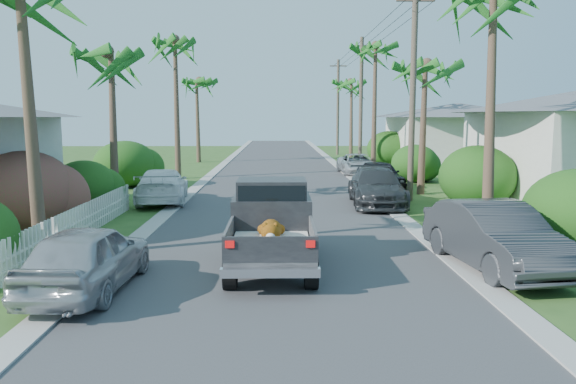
{
  "coord_description": "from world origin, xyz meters",
  "views": [
    {
      "loc": [
        -0.11,
        -10.98,
        3.59
      ],
      "look_at": [
        0.18,
        5.44,
        1.4
      ],
      "focal_mm": 35.0,
      "sensor_mm": 36.0,
      "label": 1
    }
  ],
  "objects_px": {
    "utility_pole_c": "(361,102)",
    "parked_car_lf": "(162,186)",
    "parked_car_rm": "(377,187)",
    "palm_r_c": "(376,47)",
    "palm_r_d": "(352,82)",
    "pickup_truck": "(272,222)",
    "palm_r_b": "(425,65)",
    "parked_car_rd": "(357,164)",
    "parked_car_rn": "(494,237)",
    "palm_l_c": "(175,41)",
    "parked_car_rf": "(380,175)",
    "utility_pole_d": "(338,107)",
    "utility_pole_b": "(413,93)",
    "parked_car_ln": "(87,258)",
    "palm_l_b": "(110,53)",
    "palm_l_d": "(197,81)",
    "house_right_far": "(457,137)"
  },
  "relations": [
    {
      "from": "palm_l_b",
      "to": "palm_r_c",
      "type": "bearing_deg",
      "value": 47.12
    },
    {
      "from": "pickup_truck",
      "to": "utility_pole_c",
      "type": "distance_m",
      "value": 26.25
    },
    {
      "from": "utility_pole_b",
      "to": "utility_pole_d",
      "type": "height_order",
      "value": "same"
    },
    {
      "from": "parked_car_rm",
      "to": "utility_pole_b",
      "type": "distance_m",
      "value": 4.4
    },
    {
      "from": "parked_car_rm",
      "to": "palm_r_b",
      "type": "xyz_separation_m",
      "value": [
        2.68,
        3.28,
        5.21
      ]
    },
    {
      "from": "parked_car_rn",
      "to": "house_right_far",
      "type": "height_order",
      "value": "house_right_far"
    },
    {
      "from": "parked_car_ln",
      "to": "utility_pole_d",
      "type": "distance_m",
      "value": 43.91
    },
    {
      "from": "pickup_truck",
      "to": "parked_car_rn",
      "type": "distance_m",
      "value": 5.33
    },
    {
      "from": "parked_car_rm",
      "to": "parked_car_rd",
      "type": "relative_size",
      "value": 1.12
    },
    {
      "from": "parked_car_ln",
      "to": "palm_l_d",
      "type": "xyz_separation_m",
      "value": [
        -2.45,
        33.66,
        5.73
      ]
    },
    {
      "from": "pickup_truck",
      "to": "parked_car_rd",
      "type": "xyz_separation_m",
      "value": [
        5.18,
        21.69,
        -0.38
      ]
    },
    {
      "from": "parked_car_rm",
      "to": "utility_pole_d",
      "type": "xyz_separation_m",
      "value": [
        1.68,
        31.28,
        3.85
      ]
    },
    {
      "from": "palm_r_d",
      "to": "house_right_far",
      "type": "xyz_separation_m",
      "value": [
        6.5,
        -10.0,
        -4.62
      ]
    },
    {
      "from": "parked_car_rn",
      "to": "parked_car_rd",
      "type": "relative_size",
      "value": 1.05
    },
    {
      "from": "pickup_truck",
      "to": "palm_r_b",
      "type": "bearing_deg",
      "value": 60.87
    },
    {
      "from": "palm_l_c",
      "to": "utility_pole_b",
      "type": "distance_m",
      "value": 15.05
    },
    {
      "from": "parked_car_lf",
      "to": "palm_r_b",
      "type": "height_order",
      "value": "palm_r_b"
    },
    {
      "from": "parked_car_rm",
      "to": "palm_r_c",
      "type": "bearing_deg",
      "value": 83.91
    },
    {
      "from": "utility_pole_d",
      "to": "parked_car_rd",
      "type": "bearing_deg",
      "value": -92.14
    },
    {
      "from": "utility_pole_b",
      "to": "utility_pole_c",
      "type": "height_order",
      "value": "same"
    },
    {
      "from": "palm_r_b",
      "to": "palm_l_c",
      "type": "bearing_deg",
      "value": 150.95
    },
    {
      "from": "pickup_truck",
      "to": "parked_car_ln",
      "type": "distance_m",
      "value": 4.44
    },
    {
      "from": "palm_r_d",
      "to": "palm_r_c",
      "type": "bearing_deg",
      "value": -91.23
    },
    {
      "from": "utility_pole_c",
      "to": "parked_car_lf",
      "type": "bearing_deg",
      "value": -124.45
    },
    {
      "from": "palm_r_b",
      "to": "palm_r_c",
      "type": "xyz_separation_m",
      "value": [
        -0.4,
        11.0,
        2.16
      ]
    },
    {
      "from": "parked_car_rn",
      "to": "parked_car_rm",
      "type": "height_order",
      "value": "parked_car_rn"
    },
    {
      "from": "utility_pole_c",
      "to": "palm_r_d",
      "type": "bearing_deg",
      "value": 85.71
    },
    {
      "from": "pickup_truck",
      "to": "parked_car_rm",
      "type": "bearing_deg",
      "value": 65.16
    },
    {
      "from": "parked_car_rn",
      "to": "parked_car_ln",
      "type": "relative_size",
      "value": 1.14
    },
    {
      "from": "palm_l_c",
      "to": "palm_r_c",
      "type": "height_order",
      "value": "palm_r_c"
    },
    {
      "from": "parked_car_rf",
      "to": "parked_car_ln",
      "type": "relative_size",
      "value": 0.99
    },
    {
      "from": "utility_pole_c",
      "to": "pickup_truck",
      "type": "bearing_deg",
      "value": -103.05
    },
    {
      "from": "parked_car_rd",
      "to": "palm_r_b",
      "type": "xyz_separation_m",
      "value": [
        1.7,
        -9.36,
        5.32
      ]
    },
    {
      "from": "palm_l_b",
      "to": "palm_r_b",
      "type": "height_order",
      "value": "palm_l_b"
    },
    {
      "from": "palm_l_b",
      "to": "utility_pole_d",
      "type": "distance_m",
      "value": 33.42
    },
    {
      "from": "house_right_far",
      "to": "utility_pole_c",
      "type": "distance_m",
      "value": 8.06
    },
    {
      "from": "parked_car_ln",
      "to": "utility_pole_b",
      "type": "bearing_deg",
      "value": -124.63
    },
    {
      "from": "pickup_truck",
      "to": "house_right_far",
      "type": "relative_size",
      "value": 0.57
    },
    {
      "from": "parked_car_rf",
      "to": "parked_car_rd",
      "type": "xyz_separation_m",
      "value": [
        -0.1,
        7.41,
        -0.07
      ]
    },
    {
      "from": "parked_car_rm",
      "to": "utility_pole_d",
      "type": "distance_m",
      "value": 31.56
    },
    {
      "from": "palm_l_d",
      "to": "house_right_far",
      "type": "distance_m",
      "value": 20.37
    },
    {
      "from": "parked_car_rm",
      "to": "palm_r_b",
      "type": "distance_m",
      "value": 6.71
    },
    {
      "from": "pickup_truck",
      "to": "palm_r_b",
      "type": "relative_size",
      "value": 0.71
    },
    {
      "from": "parked_car_rn",
      "to": "utility_pole_b",
      "type": "relative_size",
      "value": 0.53
    },
    {
      "from": "parked_car_rd",
      "to": "parked_car_rm",
      "type": "bearing_deg",
      "value": -96.88
    },
    {
      "from": "parked_car_rf",
      "to": "utility_pole_d",
      "type": "relative_size",
      "value": 0.46
    },
    {
      "from": "parked_car_rn",
      "to": "palm_l_c",
      "type": "relative_size",
      "value": 0.52
    },
    {
      "from": "parked_car_rf",
      "to": "palm_l_c",
      "type": "height_order",
      "value": "palm_l_c"
    },
    {
      "from": "house_right_far",
      "to": "utility_pole_c",
      "type": "bearing_deg",
      "value": -164.88
    },
    {
      "from": "pickup_truck",
      "to": "palm_l_d",
      "type": "xyz_separation_m",
      "value": [
        -6.23,
        31.33,
        5.43
      ]
    }
  ]
}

